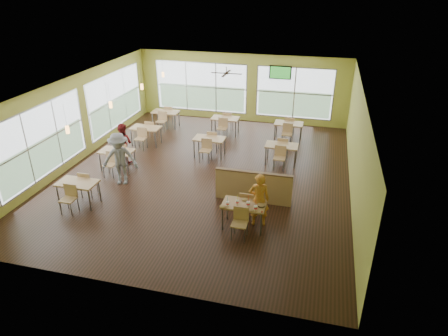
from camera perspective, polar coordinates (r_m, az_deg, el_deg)
The scene contains 20 objects.
room at distance 13.77m, azimuth -2.70°, elevation 5.25°, with size 12.00×12.04×3.20m.
window_bays at distance 17.41m, azimuth -8.20°, elevation 9.05°, with size 9.24×10.24×2.38m.
main_table at distance 11.13m, azimuth 2.85°, elevation -5.67°, with size 1.22×1.52×0.87m.
half_wall_divider at distance 12.42m, azimuth 4.20°, elevation -2.68°, with size 2.40×0.14×1.04m.
dining_tables at distance 15.94m, azimuth -4.48°, elevation 4.42°, with size 6.92×8.72×0.87m.
pendant_lights at distance 15.28m, azimuth -13.76°, elevation 10.02°, with size 0.11×7.31×0.86m.
ceiling_fan at distance 16.16m, azimuth 0.34°, elevation 13.39°, with size 1.25×1.25×0.29m.
tv_backwall at distance 18.75m, azimuth 8.05°, elevation 13.36°, with size 1.00×0.07×0.60m.
man_plaid at distance 11.17m, azimuth 5.01°, elevation -4.55°, with size 0.59×0.39×1.61m, color #CA5E16.
patron_maroon at distance 15.48m, azimuth -14.21°, elevation 3.52°, with size 0.74×0.58×1.52m, color maroon.
patron_grey at distance 13.76m, azimuth -14.68°, elevation 1.27°, with size 1.18×0.68×1.82m, color slate.
cup_blue at distance 10.95m, azimuth 0.52°, elevation -5.09°, with size 0.09×0.09×0.32m.
cup_yellow at distance 11.02m, azimuth 1.91°, elevation -4.87°, with size 0.09×0.09×0.33m.
cup_red_near at distance 10.93m, azimuth 3.47°, elevation -5.12°, with size 0.10×0.10×0.37m.
cup_red_far at distance 10.77m, azimuth 4.54°, elevation -5.68°, with size 0.10×0.10×0.36m.
food_basket at distance 10.97m, azimuth 5.35°, elevation -5.35°, with size 0.23×0.23×0.05m.
ketchup_cup at distance 10.73m, azimuth 5.44°, elevation -6.24°, with size 0.06×0.06×0.02m, color #AE3317.
wrapper_left at distance 10.90m, azimuth -0.20°, elevation -5.49°, with size 0.17×0.15×0.04m, color tan.
wrapper_mid at distance 11.23m, azimuth 2.98°, elevation -4.48°, with size 0.20×0.18×0.05m, color tan.
wrapper_right at distance 10.76m, azimuth 3.97°, elevation -6.04°, with size 0.15×0.13×0.04m, color tan.
Camera 1 is at (3.80, -12.31, 6.46)m, focal length 32.00 mm.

